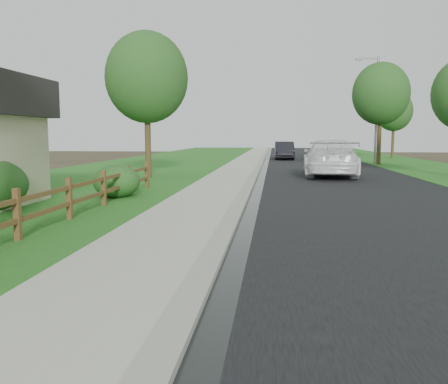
# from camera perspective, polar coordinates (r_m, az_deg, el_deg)

# --- Properties ---
(road) EXTENTS (8.00, 90.00, 0.02)m
(road) POSITION_cam_1_polar(r_m,az_deg,el_deg) (38.74, 10.74, 3.54)
(road) COLOR black
(road) RESTS_ON ground
(curb) EXTENTS (0.40, 90.00, 0.12)m
(curb) POSITION_cam_1_polar(r_m,az_deg,el_deg) (38.62, 4.51, 3.70)
(curb) COLOR gray
(curb) RESTS_ON ground
(wet_gutter) EXTENTS (0.50, 90.00, 0.00)m
(wet_gutter) POSITION_cam_1_polar(r_m,az_deg,el_deg) (38.62, 5.03, 3.64)
(wet_gutter) COLOR black
(wet_gutter) RESTS_ON road
(sidewalk) EXTENTS (2.20, 90.00, 0.10)m
(sidewalk) POSITION_cam_1_polar(r_m,az_deg,el_deg) (38.68, 2.58, 3.71)
(sidewalk) COLOR #ADAA97
(sidewalk) RESTS_ON ground
(grass_strip) EXTENTS (1.60, 90.00, 0.06)m
(grass_strip) POSITION_cam_1_polar(r_m,az_deg,el_deg) (38.84, -0.22, 3.70)
(grass_strip) COLOR #17531A
(grass_strip) RESTS_ON ground
(lawn_near) EXTENTS (9.00, 90.00, 0.04)m
(lawn_near) POSITION_cam_1_polar(r_m,az_deg,el_deg) (39.75, -7.71, 3.69)
(lawn_near) COLOR #17531A
(lawn_near) RESTS_ON ground
(verge_far) EXTENTS (6.00, 90.00, 0.04)m
(verge_far) POSITION_cam_1_polar(r_m,az_deg,el_deg) (39.90, 20.68, 3.33)
(verge_far) COLOR #17531A
(verge_far) RESTS_ON ground
(ranch_fence) EXTENTS (0.12, 16.92, 1.10)m
(ranch_fence) POSITION_cam_1_polar(r_m,az_deg,el_deg) (11.26, -20.61, -1.33)
(ranch_fence) COLOR #4A2D18
(ranch_fence) RESTS_ON ground
(white_suv) EXTENTS (2.98, 6.65, 1.89)m
(white_suv) POSITION_cam_1_polar(r_m,az_deg,el_deg) (25.43, 12.60, 4.02)
(white_suv) COLOR white
(white_suv) RESTS_ON road
(dark_car_mid) EXTENTS (2.82, 4.90, 1.57)m
(dark_car_mid) POSITION_cam_1_polar(r_m,az_deg,el_deg) (42.57, 11.73, 4.87)
(dark_car_mid) COLOR black
(dark_car_mid) RESTS_ON road
(dark_car_far) EXTENTS (1.75, 4.83, 1.58)m
(dark_car_far) POSITION_cam_1_polar(r_m,az_deg,el_deg) (42.97, 7.27, 4.98)
(dark_car_far) COLOR black
(dark_car_far) RESTS_ON road
(streetlight) EXTENTS (1.81, 0.59, 7.92)m
(streetlight) POSITION_cam_1_polar(r_m,az_deg,el_deg) (37.32, 17.69, 10.10)
(streetlight) COLOR gray
(streetlight) RESTS_ON ground
(shrub_c) EXTENTS (1.80, 1.80, 1.14)m
(shrub_c) POSITION_cam_1_polar(r_m,az_deg,el_deg) (16.55, -12.80, 1.24)
(shrub_c) COLOR #1D4619
(shrub_c) RESTS_ON ground
(tree_near_left) EXTENTS (4.06, 4.06, 7.20)m
(tree_near_left) POSITION_cam_1_polar(r_m,az_deg,el_deg) (24.20, -9.28, 13.41)
(tree_near_left) COLOR #3A2C17
(tree_near_left) RESTS_ON ground
(tree_mid_right) EXTENTS (4.06, 4.06, 7.36)m
(tree_mid_right) POSITION_cam_1_polar(r_m,az_deg,el_deg) (36.49, 18.35, 11.15)
(tree_mid_right) COLOR #3A2C17
(tree_mid_right) RESTS_ON ground
(tree_far_right) EXTENTS (3.42, 3.42, 6.31)m
(tree_far_right) POSITION_cam_1_polar(r_m,az_deg,el_deg) (47.76, 19.77, 9.14)
(tree_far_right) COLOR #3A2C17
(tree_far_right) RESTS_ON ground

